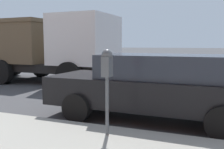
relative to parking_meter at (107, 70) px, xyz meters
The scene contains 4 objects.
ground_plane 3.12m from the parking_meter, 20.31° to the right, with size 220.00×220.00×0.00m, color #424244.
parking_meter is the anchor object (origin of this frame).
car_black 1.83m from the parking_meter, 15.49° to the right, with size 2.09×4.77×1.47m.
dump_truck 8.34m from the parking_meter, 46.14° to the left, with size 3.08×7.53×2.88m.
Camera 1 is at (-6.74, -0.71, 1.71)m, focal length 42.00 mm.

